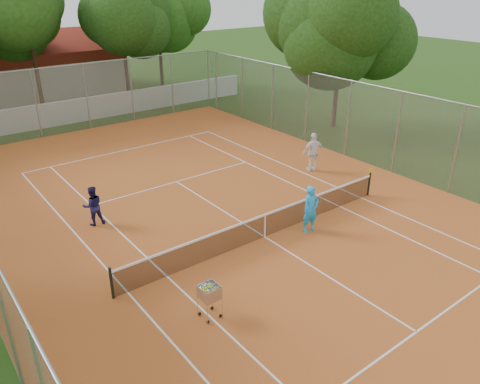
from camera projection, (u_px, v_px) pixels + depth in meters
ground at (265, 237)px, 17.31m from camera, size 120.00×120.00×0.00m
court_pad at (265, 237)px, 17.31m from camera, size 18.00×34.00×0.02m
court_lines at (265, 237)px, 17.30m from camera, size 10.98×23.78×0.01m
tennis_net at (265, 225)px, 17.10m from camera, size 11.88×0.10×0.98m
perimeter_fence at (266, 188)px, 16.47m from camera, size 18.00×34.00×4.00m
boundary_wall at (78, 110)px, 30.67m from camera, size 26.00×0.30×1.50m
clubhouse at (4, 69)px, 36.15m from camera, size 16.40×9.00×4.40m
tropical_trees at (53, 38)px, 31.03m from camera, size 29.00×19.00×10.00m
player_near at (311, 209)px, 17.32m from camera, size 0.72×0.52×1.84m
player_far_left at (93, 206)px, 17.86m from camera, size 0.85×0.71×1.58m
player_far_right at (313, 152)px, 22.77m from camera, size 1.22×0.80×1.94m
ball_hopper at (210, 300)px, 13.03m from camera, size 0.67×0.67×1.14m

